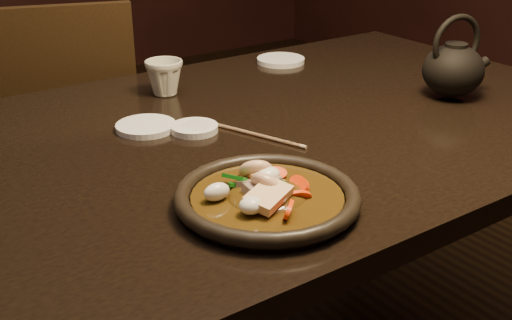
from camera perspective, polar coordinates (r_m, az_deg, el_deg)
table at (r=1.23m, az=-1.59°, el=-0.74°), size 1.60×0.90×0.75m
chair at (r=1.81m, az=-17.00°, el=0.60°), size 0.54×0.54×0.91m
plate at (r=0.92m, az=1.00°, el=-3.40°), size 0.27×0.27×0.03m
stirfry at (r=0.92m, az=0.87°, el=-2.98°), size 0.16×0.18×0.06m
soy_dish at (r=1.20m, az=-5.50°, el=2.83°), size 0.09×0.09×0.01m
saucer_left at (r=1.22m, az=-9.76°, el=2.95°), size 0.11×0.11×0.01m
saucer_right at (r=1.64m, az=2.21°, el=8.86°), size 0.12×0.12×0.01m
tea_cup at (r=1.40m, az=-8.15°, el=7.37°), size 0.09×0.09×0.08m
chopsticks at (r=1.18m, az=-0.59°, el=2.42°), size 0.09×0.23×0.01m
teapot at (r=1.42m, az=17.17°, el=7.87°), size 0.16×0.13×0.17m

